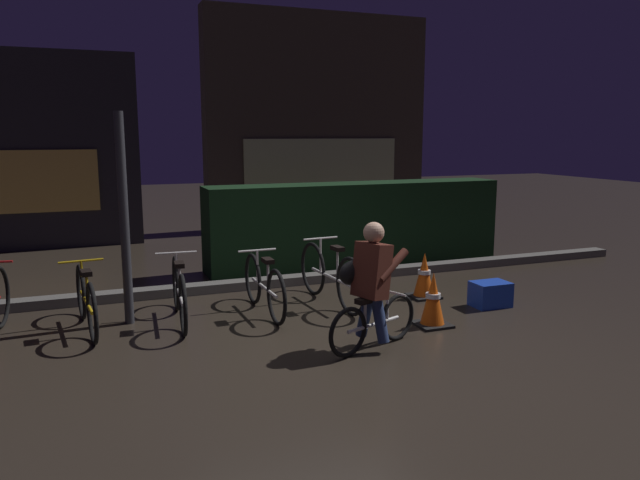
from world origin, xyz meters
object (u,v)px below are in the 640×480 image
at_px(parked_bike_right_mid, 331,276).
at_px(blue_crate, 490,294).
at_px(parked_bike_center_right, 264,286).
at_px(cyclist, 370,286).
at_px(street_post, 124,220).
at_px(traffic_cone_far, 424,276).
at_px(traffic_cone_near, 433,300).
at_px(parked_bike_left_mid, 86,301).
at_px(parked_bike_center_left, 179,292).

distance_m(parked_bike_right_mid, blue_crate, 1.94).
distance_m(parked_bike_center_right, cyclist, 1.65).
relative_size(street_post, traffic_cone_far, 3.96).
bearing_deg(street_post, parked_bike_right_mid, -2.82).
bearing_deg(parked_bike_center_right, traffic_cone_near, -126.11).
relative_size(parked_bike_right_mid, traffic_cone_far, 2.95).
bearing_deg(parked_bike_left_mid, parked_bike_center_left, -99.10).
height_order(parked_bike_center_right, traffic_cone_near, parked_bike_center_right).
height_order(street_post, parked_bike_center_right, street_post).
height_order(traffic_cone_far, cyclist, cyclist).
bearing_deg(blue_crate, parked_bike_left_mid, 170.11).
relative_size(parked_bike_center_left, traffic_cone_near, 2.72).
bearing_deg(traffic_cone_far, traffic_cone_near, -116.36).
distance_m(parked_bike_center_left, parked_bike_center_right, 0.96).
bearing_deg(parked_bike_center_right, parked_bike_left_mid, 86.73).
distance_m(parked_bike_left_mid, cyclist, 3.01).
bearing_deg(parked_bike_center_left, parked_bike_center_right, -87.73).
relative_size(parked_bike_center_right, blue_crate, 3.52).
bearing_deg(parked_bike_right_mid, parked_bike_center_right, 90.56).
distance_m(parked_bike_right_mid, traffic_cone_near, 1.38).
xyz_separation_m(parked_bike_left_mid, cyclist, (2.55, -1.58, 0.30)).
xyz_separation_m(traffic_cone_near, cyclist, (-0.94, -0.39, 0.34)).
height_order(street_post, cyclist, street_post).
bearing_deg(blue_crate, cyclist, -158.54).
relative_size(traffic_cone_near, blue_crate, 1.35).
xyz_separation_m(parked_bike_center_right, blue_crate, (2.63, -0.71, -0.18)).
relative_size(blue_crate, cyclist, 0.35).
relative_size(parked_bike_center_right, traffic_cone_far, 2.67).
bearing_deg(blue_crate, traffic_cone_near, -159.24).
bearing_deg(street_post, blue_crate, -12.34).
bearing_deg(traffic_cone_far, street_post, 175.95).
height_order(street_post, traffic_cone_near, street_post).
bearing_deg(traffic_cone_near, parked_bike_right_mid, 120.90).
relative_size(street_post, parked_bike_center_left, 1.42).
bearing_deg(cyclist, traffic_cone_far, 23.40).
xyz_separation_m(street_post, parked_bike_center_left, (0.53, -0.16, -0.81)).
bearing_deg(parked_bike_right_mid, traffic_cone_far, -100.70).
height_order(parked_bike_right_mid, traffic_cone_near, parked_bike_right_mid).
bearing_deg(parked_bike_center_left, parked_bike_left_mid, 91.01).
bearing_deg(parked_bike_center_right, parked_bike_center_left, 87.36).
distance_m(street_post, cyclist, 2.75).
xyz_separation_m(parked_bike_left_mid, parked_bike_center_right, (1.92, -0.08, -0.00)).
bearing_deg(parked_bike_center_left, parked_bike_right_mid, -84.58).
xyz_separation_m(parked_bike_center_right, traffic_cone_near, (1.57, -1.11, -0.04)).
distance_m(parked_bike_left_mid, parked_bike_right_mid, 2.78).
xyz_separation_m(street_post, parked_bike_left_mid, (-0.43, -0.11, -0.82)).
height_order(blue_crate, cyclist, cyclist).
relative_size(street_post, cyclist, 1.84).
xyz_separation_m(parked_bike_center_left, parked_bike_right_mid, (1.82, 0.04, 0.02)).
height_order(parked_bike_left_mid, blue_crate, parked_bike_left_mid).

